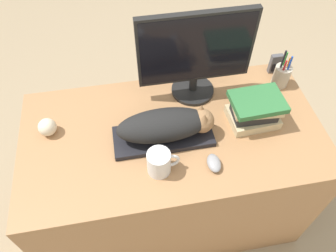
{
  "coord_description": "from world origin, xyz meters",
  "views": [
    {
      "loc": [
        -0.17,
        -0.5,
        1.86
      ],
      "look_at": [
        -0.02,
        0.33,
        0.8
      ],
      "focal_mm": 35.0,
      "sensor_mm": 36.0,
      "label": 1
    }
  ],
  "objects_px": {
    "computer_mouse": "(214,163)",
    "coffee_mug": "(160,162)",
    "keyboard": "(163,136)",
    "pen_cup": "(282,75)",
    "monitor": "(196,53)",
    "phone": "(275,64)",
    "book_stack": "(255,110)",
    "cat": "(169,125)",
    "baseball": "(47,127)"
  },
  "relations": [
    {
      "from": "monitor",
      "to": "pen_cup",
      "type": "relative_size",
      "value": 2.51
    },
    {
      "from": "computer_mouse",
      "to": "baseball",
      "type": "height_order",
      "value": "baseball"
    },
    {
      "from": "monitor",
      "to": "computer_mouse",
      "type": "distance_m",
      "value": 0.47
    },
    {
      "from": "phone",
      "to": "book_stack",
      "type": "bearing_deg",
      "value": -126.47
    },
    {
      "from": "cat",
      "to": "pen_cup",
      "type": "xyz_separation_m",
      "value": [
        0.59,
        0.22,
        -0.03
      ]
    },
    {
      "from": "cat",
      "to": "pen_cup",
      "type": "height_order",
      "value": "pen_cup"
    },
    {
      "from": "pen_cup",
      "to": "baseball",
      "type": "relative_size",
      "value": 2.6
    },
    {
      "from": "keyboard",
      "to": "phone",
      "type": "relative_size",
      "value": 4.09
    },
    {
      "from": "baseball",
      "to": "pen_cup",
      "type": "bearing_deg",
      "value": 5.61
    },
    {
      "from": "cat",
      "to": "computer_mouse",
      "type": "distance_m",
      "value": 0.24
    },
    {
      "from": "computer_mouse",
      "to": "coffee_mug",
      "type": "xyz_separation_m",
      "value": [
        -0.21,
        0.02,
        0.04
      ]
    },
    {
      "from": "pen_cup",
      "to": "cat",
      "type": "bearing_deg",
      "value": -159.18
    },
    {
      "from": "monitor",
      "to": "book_stack",
      "type": "height_order",
      "value": "monitor"
    },
    {
      "from": "baseball",
      "to": "book_stack",
      "type": "xyz_separation_m",
      "value": [
        0.88,
        -0.09,
        0.03
      ]
    },
    {
      "from": "phone",
      "to": "book_stack",
      "type": "distance_m",
      "value": 0.36
    },
    {
      "from": "phone",
      "to": "cat",
      "type": "bearing_deg",
      "value": -152.1
    },
    {
      "from": "computer_mouse",
      "to": "book_stack",
      "type": "xyz_separation_m",
      "value": [
        0.23,
        0.2,
        0.05
      ]
    },
    {
      "from": "monitor",
      "to": "coffee_mug",
      "type": "relative_size",
      "value": 3.91
    },
    {
      "from": "book_stack",
      "to": "pen_cup",
      "type": "bearing_deg",
      "value": 43.68
    },
    {
      "from": "keyboard",
      "to": "pen_cup",
      "type": "distance_m",
      "value": 0.65
    },
    {
      "from": "cat",
      "to": "computer_mouse",
      "type": "xyz_separation_m",
      "value": [
        0.15,
        -0.17,
        -0.07
      ]
    },
    {
      "from": "computer_mouse",
      "to": "coffee_mug",
      "type": "distance_m",
      "value": 0.22
    },
    {
      "from": "computer_mouse",
      "to": "baseball",
      "type": "distance_m",
      "value": 0.71
    },
    {
      "from": "coffee_mug",
      "to": "baseball",
      "type": "relative_size",
      "value": 1.67
    },
    {
      "from": "coffee_mug",
      "to": "baseball",
      "type": "height_order",
      "value": "coffee_mug"
    },
    {
      "from": "computer_mouse",
      "to": "baseball",
      "type": "xyz_separation_m",
      "value": [
        -0.65,
        0.29,
        0.02
      ]
    },
    {
      "from": "coffee_mug",
      "to": "monitor",
      "type": "bearing_deg",
      "value": 60.64
    },
    {
      "from": "keyboard",
      "to": "book_stack",
      "type": "height_order",
      "value": "book_stack"
    },
    {
      "from": "cat",
      "to": "computer_mouse",
      "type": "height_order",
      "value": "cat"
    },
    {
      "from": "cat",
      "to": "coffee_mug",
      "type": "distance_m",
      "value": 0.17
    },
    {
      "from": "coffee_mug",
      "to": "computer_mouse",
      "type": "bearing_deg",
      "value": -4.97
    },
    {
      "from": "computer_mouse",
      "to": "keyboard",
      "type": "bearing_deg",
      "value": 135.9
    },
    {
      "from": "keyboard",
      "to": "coffee_mug",
      "type": "distance_m",
      "value": 0.16
    },
    {
      "from": "coffee_mug",
      "to": "baseball",
      "type": "distance_m",
      "value": 0.51
    },
    {
      "from": "keyboard",
      "to": "monitor",
      "type": "relative_size",
      "value": 0.84
    },
    {
      "from": "monitor",
      "to": "baseball",
      "type": "xyz_separation_m",
      "value": [
        -0.66,
        -0.13,
        -0.19
      ]
    },
    {
      "from": "coffee_mug",
      "to": "phone",
      "type": "distance_m",
      "value": 0.8
    },
    {
      "from": "cat",
      "to": "phone",
      "type": "xyz_separation_m",
      "value": [
        0.59,
        0.31,
        -0.04
      ]
    },
    {
      "from": "keyboard",
      "to": "pen_cup",
      "type": "height_order",
      "value": "pen_cup"
    },
    {
      "from": "computer_mouse",
      "to": "phone",
      "type": "xyz_separation_m",
      "value": [
        0.44,
        0.48,
        0.03
      ]
    },
    {
      "from": "keyboard",
      "to": "monitor",
      "type": "xyz_separation_m",
      "value": [
        0.18,
        0.25,
        0.22
      ]
    },
    {
      "from": "baseball",
      "to": "book_stack",
      "type": "height_order",
      "value": "book_stack"
    },
    {
      "from": "monitor",
      "to": "baseball",
      "type": "height_order",
      "value": "monitor"
    },
    {
      "from": "coffee_mug",
      "to": "pen_cup",
      "type": "height_order",
      "value": "pen_cup"
    },
    {
      "from": "coffee_mug",
      "to": "baseball",
      "type": "bearing_deg",
      "value": 148.59
    },
    {
      "from": "computer_mouse",
      "to": "pen_cup",
      "type": "xyz_separation_m",
      "value": [
        0.43,
        0.39,
        0.04
      ]
    },
    {
      "from": "baseball",
      "to": "phone",
      "type": "bearing_deg",
      "value": 10.24
    },
    {
      "from": "monitor",
      "to": "baseball",
      "type": "distance_m",
      "value": 0.7
    },
    {
      "from": "monitor",
      "to": "baseball",
      "type": "bearing_deg",
      "value": -168.71
    },
    {
      "from": "pen_cup",
      "to": "book_stack",
      "type": "xyz_separation_m",
      "value": [
        -0.21,
        -0.2,
        0.01
      ]
    }
  ]
}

